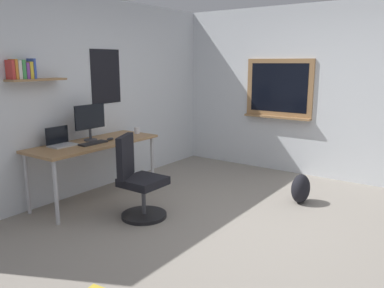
{
  "coord_description": "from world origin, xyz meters",
  "views": [
    {
      "loc": [
        -3.47,
        -1.74,
        1.74
      ],
      "look_at": [
        -0.01,
        0.71,
        0.85
      ],
      "focal_mm": 36.28,
      "sensor_mm": 36.0,
      "label": 1
    }
  ],
  "objects": [
    {
      "name": "ground_plane",
      "position": [
        0.0,
        0.0,
        0.0
      ],
      "size": [
        5.2,
        5.2,
        0.0
      ],
      "primitive_type": "plane",
      "color": "gray",
      "rests_on": "ground"
    },
    {
      "name": "wall_back",
      "position": [
        -0.01,
        2.45,
        1.3
      ],
      "size": [
        5.0,
        0.3,
        2.6
      ],
      "color": "silver",
      "rests_on": "ground"
    },
    {
      "name": "wall_right",
      "position": [
        2.45,
        0.03,
        1.3
      ],
      "size": [
        0.22,
        5.0,
        2.6
      ],
      "color": "silver",
      "rests_on": "ground"
    },
    {
      "name": "desk",
      "position": [
        -0.28,
        2.04,
        0.69
      ],
      "size": [
        1.7,
        0.66,
        0.76
      ],
      "color": "#997047",
      "rests_on": "ground"
    },
    {
      "name": "office_chair",
      "position": [
        -0.39,
        1.2,
        0.41
      ],
      "size": [
        0.54,
        0.56,
        0.95
      ],
      "color": "black",
      "rests_on": "ground"
    },
    {
      "name": "laptop",
      "position": [
        -0.66,
        2.19,
        0.81
      ],
      "size": [
        0.31,
        0.21,
        0.23
      ],
      "color": "#ADAFB5",
      "rests_on": "desk"
    },
    {
      "name": "monitor_primary",
      "position": [
        -0.24,
        2.15,
        1.03
      ],
      "size": [
        0.46,
        0.17,
        0.46
      ],
      "color": "#38383D",
      "rests_on": "desk"
    },
    {
      "name": "keyboard",
      "position": [
        -0.36,
        1.96,
        0.77
      ],
      "size": [
        0.37,
        0.13,
        0.02
      ],
      "primitive_type": "cube",
      "color": "black",
      "rests_on": "desk"
    },
    {
      "name": "computer_mouse",
      "position": [
        -0.08,
        1.96,
        0.78
      ],
      "size": [
        0.1,
        0.06,
        0.03
      ],
      "primitive_type": "ellipsoid",
      "color": "#262628",
      "rests_on": "desk"
    },
    {
      "name": "coffee_mug",
      "position": [
        0.47,
        2.01,
        0.81
      ],
      "size": [
        0.08,
        0.08,
        0.09
      ],
      "primitive_type": "cylinder",
      "color": "silver",
      "rests_on": "desk"
    },
    {
      "name": "backpack",
      "position": [
        1.13,
        -0.16,
        0.18
      ],
      "size": [
        0.32,
        0.22,
        0.37
      ],
      "primitive_type": "ellipsoid",
      "color": "black",
      "rests_on": "ground"
    }
  ]
}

